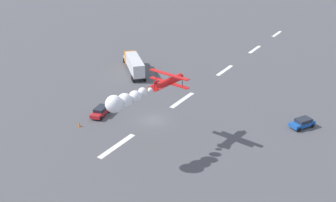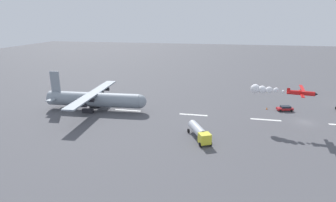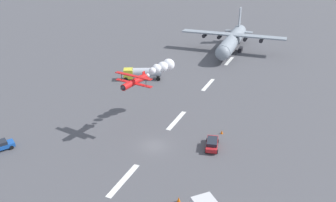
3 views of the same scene
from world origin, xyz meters
TOP-DOWN VIEW (x-y plane):
  - ground_plane at (0.00, 0.00)m, footprint 440.00×440.00m
  - runway_stripe_3 at (-9.81, 0.00)m, footprint 8.00×0.90m
  - runway_stripe_4 at (9.81, 0.00)m, footprint 8.00×0.90m
  - runway_stripe_5 at (29.44, 0.00)m, footprint 8.00×0.90m
  - runway_stripe_6 at (49.07, 0.00)m, footprint 8.00×0.90m
  - cargo_transport_plane at (57.53, 1.73)m, footprint 29.75×31.28m
  - stunt_biplane_red at (10.01, 4.08)m, footprint 15.16×7.15m
  - fuel_tanker_truck at (26.38, 15.81)m, footprint 6.30×9.22m
  - followme_car_yellow at (3.31, -8.85)m, footprint 4.87×2.87m
  - traffic_cone_near at (-10.85, -8.74)m, footprint 0.44×0.44m
  - traffic_cone_far at (8.33, -9.11)m, footprint 0.44×0.44m

SIDE VIEW (x-z plane):
  - ground_plane at x=0.00m, z-range 0.00..0.00m
  - runway_stripe_3 at x=-9.81m, z-range 0.00..0.01m
  - runway_stripe_4 at x=9.81m, z-range 0.00..0.01m
  - runway_stripe_5 at x=29.44m, z-range 0.00..0.01m
  - runway_stripe_6 at x=49.07m, z-range 0.00..0.01m
  - traffic_cone_near at x=-10.85m, z-range 0.00..0.75m
  - traffic_cone_far at x=8.33m, z-range 0.00..0.75m
  - followme_car_yellow at x=3.31m, z-range 0.05..1.57m
  - fuel_tanker_truck at x=26.38m, z-range 0.29..3.19m
  - cargo_transport_plane at x=57.53m, z-range -2.25..9.16m
  - stunt_biplane_red at x=10.01m, z-range 8.16..10.47m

